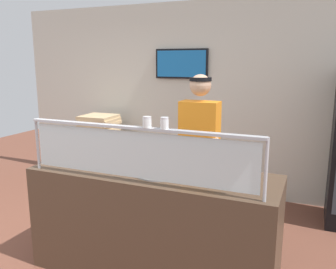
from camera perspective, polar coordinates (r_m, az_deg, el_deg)
ground_plane at (r=3.94m, az=1.82°, el=-16.64°), size 12.00×12.00×0.00m
shop_rear_unit at (r=5.00m, az=8.40°, el=5.66°), size 6.55×0.13×2.70m
serving_counter at (r=3.20m, az=-2.43°, el=-14.21°), size 2.15×0.71×0.95m
sneeze_guard at (r=2.69m, az=-5.26°, el=-2.13°), size 1.97×0.06×0.45m
pizza_tray at (r=2.97m, az=-1.52°, el=-6.08°), size 0.42×0.42×0.04m
pizza_server at (r=2.93m, az=-1.06°, el=-5.87°), size 0.13×0.29×0.01m
parmesan_shaker at (r=2.61m, az=-3.43°, el=1.92°), size 0.07×0.07×0.08m
pepper_flake_shaker at (r=2.55m, az=-0.57°, el=1.75°), size 0.06×0.06×0.09m
worker_figure at (r=3.51m, az=5.14°, el=-2.62°), size 0.41×0.50×1.76m
prep_shelf at (r=5.43m, az=-10.90°, el=-4.08°), size 0.70×0.55×0.83m
pizza_box_stack at (r=5.30m, az=-11.11°, el=1.64°), size 0.51×0.50×0.27m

